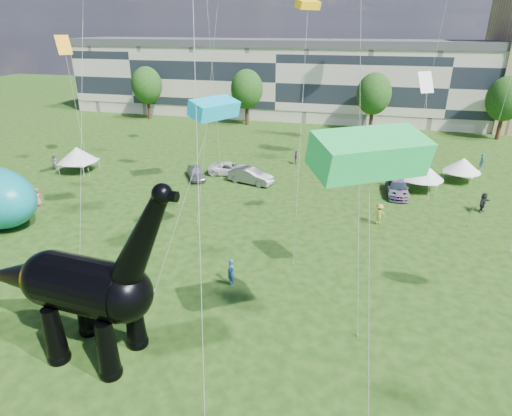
# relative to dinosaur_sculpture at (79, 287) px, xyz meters

# --- Properties ---
(ground) EXTENTS (220.00, 220.00, 0.00)m
(ground) POSITION_rel_dinosaur_sculpture_xyz_m (4.52, 0.84, -3.80)
(ground) COLOR #16330C
(ground) RESTS_ON ground
(terrace_row) EXTENTS (78.00, 11.00, 12.00)m
(terrace_row) POSITION_rel_dinosaur_sculpture_xyz_m (-3.48, 62.84, 2.20)
(terrace_row) COLOR beige
(terrace_row) RESTS_ON ground
(tree_far_left) EXTENTS (5.20, 5.20, 9.44)m
(tree_far_left) POSITION_rel_dinosaur_sculpture_xyz_m (-25.48, 53.84, 2.49)
(tree_far_left) COLOR #382314
(tree_far_left) RESTS_ON ground
(tree_mid_left) EXTENTS (5.20, 5.20, 9.44)m
(tree_mid_left) POSITION_rel_dinosaur_sculpture_xyz_m (-7.48, 53.84, 2.49)
(tree_mid_left) COLOR #382314
(tree_mid_left) RESTS_ON ground
(tree_mid_right) EXTENTS (5.20, 5.20, 9.44)m
(tree_mid_right) POSITION_rel_dinosaur_sculpture_xyz_m (12.52, 53.84, 2.49)
(tree_mid_right) COLOR #382314
(tree_mid_right) RESTS_ON ground
(tree_far_right) EXTENTS (5.20, 5.20, 9.44)m
(tree_far_right) POSITION_rel_dinosaur_sculpture_xyz_m (30.52, 53.84, 2.49)
(tree_far_right) COLOR #382314
(tree_far_right) RESTS_ON ground
(dinosaur_sculpture) EXTENTS (12.35, 3.57, 10.08)m
(dinosaur_sculpture) POSITION_rel_dinosaur_sculpture_xyz_m (0.00, 0.00, 0.00)
(dinosaur_sculpture) COLOR black
(dinosaur_sculpture) RESTS_ON ground
(car_silver) EXTENTS (3.49, 4.25, 1.36)m
(car_silver) POSITION_rel_dinosaur_sculpture_xyz_m (-5.12, 26.23, -3.12)
(car_silver) COLOR #B2B2B7
(car_silver) RESTS_ON ground
(car_grey) EXTENTS (5.12, 2.84, 1.60)m
(car_grey) POSITION_rel_dinosaur_sculpture_xyz_m (1.05, 26.33, -3.01)
(car_grey) COLOR slate
(car_grey) RESTS_ON ground
(car_white) EXTENTS (5.10, 2.89, 1.34)m
(car_white) POSITION_rel_dinosaur_sculpture_xyz_m (-1.96, 28.48, -3.13)
(car_white) COLOR white
(car_white) RESTS_ON ground
(car_dark) EXTENTS (2.36, 5.04, 1.42)m
(car_dark) POSITION_rel_dinosaur_sculpture_xyz_m (15.78, 26.88, -3.09)
(car_dark) COLOR #595960
(car_dark) RESTS_ON ground
(gazebo_near) EXTENTS (4.70, 4.70, 2.90)m
(gazebo_near) POSITION_rel_dinosaur_sculpture_xyz_m (18.08, 28.88, -1.77)
(gazebo_near) COLOR white
(gazebo_near) RESTS_ON ground
(gazebo_far) EXTENTS (4.94, 4.94, 2.61)m
(gazebo_far) POSITION_rel_dinosaur_sculpture_xyz_m (22.39, 32.70, -1.97)
(gazebo_far) COLOR white
(gazebo_far) RESTS_ON ground
(gazebo_left) EXTENTS (4.36, 4.36, 2.90)m
(gazebo_left) POSITION_rel_dinosaur_sculpture_xyz_m (-18.71, 24.80, -1.77)
(gazebo_left) COLOR silver
(gazebo_left) RESTS_ON ground
(visitors) EXTENTS (48.39, 45.62, 1.83)m
(visitors) POSITION_rel_dinosaur_sculpture_xyz_m (5.34, 18.15, -2.93)
(visitors) COLOR gray
(visitors) RESTS_ON ground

